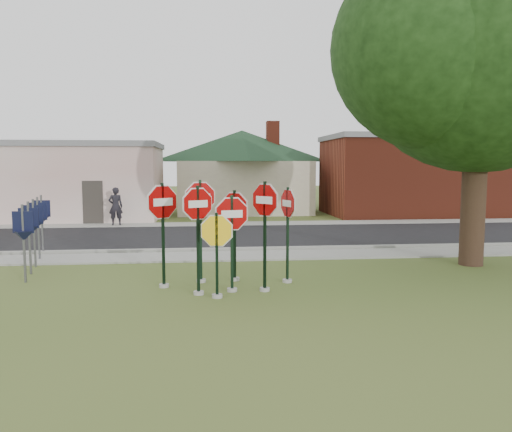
{
  "coord_description": "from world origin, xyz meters",
  "views": [
    {
      "loc": [
        -0.42,
        -10.51,
        2.99
      ],
      "look_at": [
        0.86,
        2.0,
        1.7
      ],
      "focal_mm": 35.0,
      "sensor_mm": 36.0,
      "label": 1
    }
  ],
  "objects": [
    {
      "name": "ground",
      "position": [
        0.0,
        0.0,
        0.0
      ],
      "size": [
        120.0,
        120.0,
        0.0
      ],
      "primitive_type": "plane",
      "color": "#425821",
      "rests_on": "ground"
    },
    {
      "name": "sidewalk_near",
      "position": [
        0.0,
        5.5,
        0.03
      ],
      "size": [
        60.0,
        1.6,
        0.06
      ],
      "primitive_type": "cube",
      "color": "gray",
      "rests_on": "ground"
    },
    {
      "name": "road",
      "position": [
        0.0,
        10.0,
        0.02
      ],
      "size": [
        60.0,
        7.0,
        0.04
      ],
      "primitive_type": "cube",
      "color": "black",
      "rests_on": "ground"
    },
    {
      "name": "sidewalk_far",
      "position": [
        0.0,
        14.3,
        0.03
      ],
      "size": [
        60.0,
        1.6,
        0.06
      ],
      "primitive_type": "cube",
      "color": "gray",
      "rests_on": "ground"
    },
    {
      "name": "curb",
      "position": [
        0.0,
        6.5,
        0.07
      ],
      "size": [
        60.0,
        0.2,
        0.14
      ],
      "primitive_type": "cube",
      "color": "gray",
      "rests_on": "ground"
    },
    {
      "name": "stop_sign_center",
      "position": [
        0.19,
        1.06,
        1.47
      ],
      "size": [
        1.08,
        0.24,
        2.4
      ],
      "color": "#9A9890",
      "rests_on": "ground"
    },
    {
      "name": "stop_sign_yellow",
      "position": [
        -0.17,
        0.53,
        1.18
      ],
      "size": [
        1.0,
        0.24,
        2.03
      ],
      "color": "#9A9890",
      "rests_on": "ground"
    },
    {
      "name": "stop_sign_left",
      "position": [
        -0.59,
        0.85,
        1.62
      ],
      "size": [
        0.93,
        0.47,
        2.62
      ],
      "color": "#9A9890",
      "rests_on": "ground"
    },
    {
      "name": "stop_sign_right",
      "position": [
        0.97,
        1.02,
        1.71
      ],
      "size": [
        0.73,
        0.83,
        2.72
      ],
      "color": "#9A9890",
      "rests_on": "ground"
    },
    {
      "name": "stop_sign_back_right",
      "position": [
        0.33,
        2.17,
        1.5
      ],
      "size": [
        0.88,
        0.57,
        2.45
      ],
      "color": "#9A9890",
      "rests_on": "ground"
    },
    {
      "name": "stop_sign_back_left",
      "position": [
        -0.54,
        2.07,
        1.71
      ],
      "size": [
        1.06,
        0.28,
        2.72
      ],
      "color": "#9A9890",
      "rests_on": "ground"
    },
    {
      "name": "stop_sign_far_right",
      "position": [
        1.65,
        1.83,
        1.55
      ],
      "size": [
        0.32,
        0.97,
        2.53
      ],
      "color": "#9A9890",
      "rests_on": "ground"
    },
    {
      "name": "stop_sign_far_left",
      "position": [
        -1.44,
        1.64,
        1.69
      ],
      "size": [
        0.93,
        0.71,
        2.68
      ],
      "color": "#9A9890",
      "rests_on": "ground"
    },
    {
      "name": "route_sign_row",
      "position": [
        -5.4,
        4.5,
        1.22
      ],
      "size": [
        1.43,
        4.63,
        2.0
      ],
      "color": "#59595E",
      "rests_on": "ground"
    },
    {
      "name": "building_stucco",
      "position": [
        -9.0,
        18.0,
        2.15
      ],
      "size": [
        12.2,
        6.2,
        4.2
      ],
      "color": "silver",
      "rests_on": "ground"
    },
    {
      "name": "building_house",
      "position": [
        2.0,
        22.0,
        3.65
      ],
      "size": [
        11.6,
        11.6,
        6.2
      ],
      "color": "beige",
      "rests_on": "ground"
    },
    {
      "name": "building_brick",
      "position": [
        12.0,
        18.5,
        2.4
      ],
      "size": [
        10.2,
        6.2,
        4.75
      ],
      "color": "maroon",
      "rests_on": "ground"
    },
    {
      "name": "oak_tree",
      "position": [
        7.5,
        3.5,
        6.51
      ],
      "size": [
        11.13,
        10.53,
        10.28
      ],
      "color": "black",
      "rests_on": "ground"
    },
    {
      "name": "bg_tree_right",
      "position": [
        22.0,
        26.0,
        5.58
      ],
      "size": [
        5.6,
        5.6,
        8.4
      ],
      "color": "black",
      "rests_on": "ground"
    },
    {
      "name": "pedestrian",
      "position": [
        -4.76,
        14.19,
        0.98
      ],
      "size": [
        0.76,
        0.58,
        1.85
      ],
      "primitive_type": "imported",
      "rotation": [
        0.0,
        0.0,
        3.37
      ],
      "color": "black",
      "rests_on": "sidewalk_far"
    }
  ]
}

